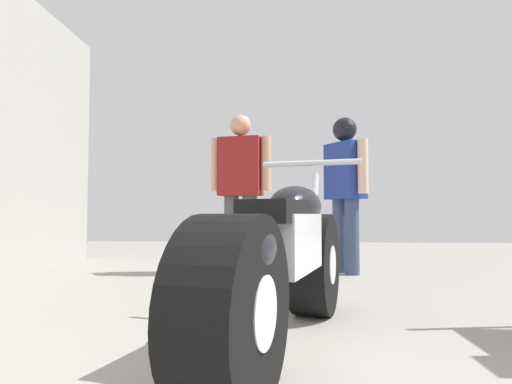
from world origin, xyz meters
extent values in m
plane|color=gray|center=(0.00, 3.14, 0.00)|extent=(15.08, 15.08, 0.00)
cylinder|color=black|center=(0.27, 3.01, 0.33)|extent=(0.40, 0.69, 0.65)
cylinder|color=silver|center=(0.27, 3.01, 0.33)|extent=(0.30, 0.30, 0.25)
cylinder|color=black|center=(-0.10, 1.58, 0.33)|extent=(0.40, 0.69, 0.65)
cylinder|color=silver|center=(-0.10, 1.58, 0.33)|extent=(0.30, 0.30, 0.25)
cube|color=silver|center=(0.09, 2.29, 0.51)|extent=(0.40, 0.69, 0.28)
ellipsoid|color=black|center=(0.14, 2.51, 0.69)|extent=(0.39, 0.58, 0.22)
cube|color=black|center=(0.04, 2.12, 0.66)|extent=(0.34, 0.53, 0.10)
ellipsoid|color=black|center=(-0.08, 1.63, 0.53)|extent=(0.37, 0.50, 0.24)
cylinder|color=silver|center=(0.26, 2.97, 0.63)|extent=(0.11, 0.26, 0.59)
cylinder|color=silver|center=(0.25, 2.93, 0.98)|extent=(0.62, 0.19, 0.04)
cylinder|color=silver|center=(-0.13, 2.04, 0.23)|extent=(0.23, 0.56, 0.09)
cylinder|color=#4C4C4C|center=(-0.30, 5.05, 0.43)|extent=(0.19, 0.19, 0.86)
cylinder|color=#4C4C4C|center=(-0.51, 5.09, 0.43)|extent=(0.19, 0.19, 0.86)
cube|color=maroon|center=(-0.41, 5.07, 1.19)|extent=(0.52, 0.34, 0.66)
cylinder|color=tan|center=(-0.12, 5.01, 1.21)|extent=(0.14, 0.14, 0.60)
cylinder|color=tan|center=(-0.70, 5.13, 1.21)|extent=(0.14, 0.14, 0.60)
sphere|color=tan|center=(-0.41, 5.07, 1.66)|extent=(0.24, 0.24, 0.24)
cylinder|color=#384766|center=(0.81, 4.98, 0.41)|extent=(0.22, 0.22, 0.82)
cylinder|color=#384766|center=(0.70, 5.15, 0.41)|extent=(0.22, 0.22, 0.82)
cube|color=navy|center=(0.76, 5.07, 1.13)|extent=(0.45, 0.51, 0.63)
cylinder|color=beige|center=(0.91, 4.83, 1.16)|extent=(0.15, 0.15, 0.57)
cylinder|color=beige|center=(0.60, 5.30, 1.16)|extent=(0.15, 0.15, 0.57)
sphere|color=black|center=(0.76, 5.07, 1.58)|extent=(0.23, 0.23, 0.23)
sphere|color=black|center=(0.76, 5.07, 1.60)|extent=(0.27, 0.27, 0.27)
camera|label=1|loc=(0.08, 0.07, 0.65)|focal=31.37mm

